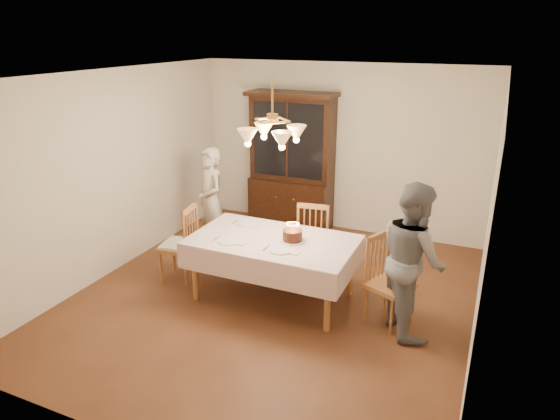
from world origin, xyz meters
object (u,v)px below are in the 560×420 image
at_px(dining_table, 273,245).
at_px(china_hutch, 292,164).
at_px(chair_far_side, 315,240).
at_px(elderly_woman, 211,200).
at_px(birthday_cake, 292,236).

distance_m(dining_table, china_hutch, 2.39).
relative_size(dining_table, chair_far_side, 1.90).
bearing_deg(elderly_woman, birthday_cake, 7.59).
bearing_deg(dining_table, chair_far_side, 76.54).
bearing_deg(china_hutch, birthday_cake, -67.12).
distance_m(chair_far_side, birthday_cake, 0.91).
distance_m(elderly_woman, birthday_cake, 1.85).
bearing_deg(birthday_cake, dining_table, -171.20).
relative_size(dining_table, birthday_cake, 6.33).
relative_size(elderly_woman, birthday_cake, 5.04).
distance_m(dining_table, chair_far_side, 0.92).
relative_size(chair_far_side, elderly_woman, 0.66).
xyz_separation_m(china_hutch, elderly_woman, (-0.69, -1.33, -0.28)).
distance_m(dining_table, birthday_cake, 0.27).
distance_m(china_hutch, birthday_cake, 2.42).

